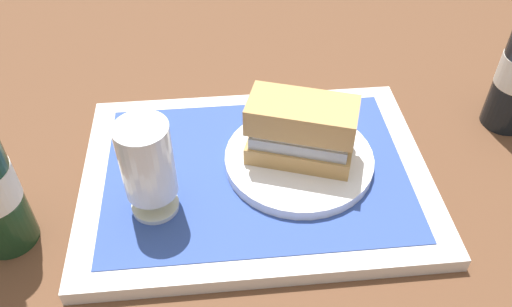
% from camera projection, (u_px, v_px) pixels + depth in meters
% --- Properties ---
extents(ground_plane, '(3.00, 3.00, 0.00)m').
position_uv_depth(ground_plane, '(256.00, 181.00, 0.68)').
color(ground_plane, brown).
extents(tray, '(0.44, 0.32, 0.02)m').
position_uv_depth(tray, '(256.00, 176.00, 0.68)').
color(tray, silver).
rests_on(tray, ground_plane).
extents(placemat, '(0.38, 0.27, 0.00)m').
position_uv_depth(placemat, '(256.00, 170.00, 0.67)').
color(placemat, '#2D4793').
rests_on(placemat, tray).
extents(plate, '(0.19, 0.19, 0.01)m').
position_uv_depth(plate, '(299.00, 159.00, 0.67)').
color(plate, white).
rests_on(plate, placemat).
extents(sandwich, '(0.14, 0.10, 0.08)m').
position_uv_depth(sandwich, '(298.00, 130.00, 0.64)').
color(sandwich, tan).
rests_on(sandwich, plate).
extents(beer_glass, '(0.06, 0.06, 0.12)m').
position_uv_depth(beer_glass, '(148.00, 166.00, 0.58)').
color(beer_glass, silver).
rests_on(beer_glass, placemat).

